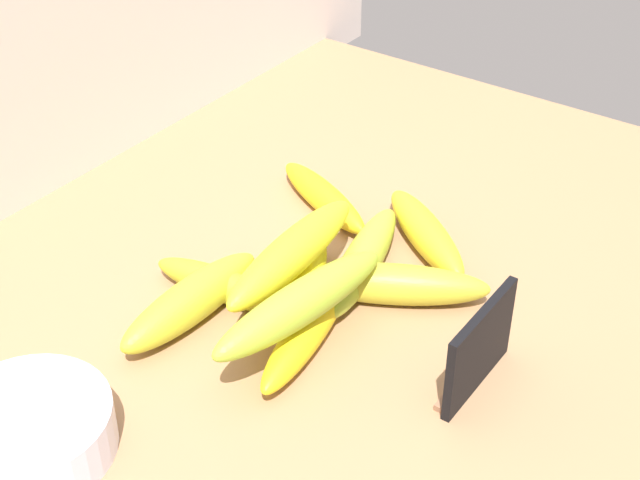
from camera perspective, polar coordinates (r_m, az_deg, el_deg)
counter_top at (r=91.19cm, az=-0.01°, el=-5.21°), size 110.00×76.00×3.00cm
chalkboard_sign at (r=81.69cm, az=9.76°, el=-6.58°), size 11.00×1.80×8.40cm
fruit_bowl at (r=79.62cm, az=-17.34°, el=-11.08°), size 13.70×13.70×4.21cm
banana_0 at (r=89.14cm, az=-7.88°, el=-3.70°), size 17.88×4.80×4.26cm
banana_1 at (r=93.83cm, az=2.72°, el=-1.28°), size 19.48×8.48×3.80cm
banana_2 at (r=91.33cm, az=-5.83°, el=-2.81°), size 5.06×16.27×3.31cm
banana_3 at (r=104.10cm, az=0.21°, el=2.66°), size 9.47×16.17×3.30cm
banana_4 at (r=85.81cm, az=-0.72°, el=-5.45°), size 18.65×7.01×3.42cm
banana_5 at (r=90.73cm, az=4.42°, el=-2.70°), size 12.99×18.55×4.08cm
banana_6 at (r=98.42cm, az=6.49°, el=0.42°), size 12.76×15.74×3.73cm
banana_7 at (r=90.71cm, az=-1.15°, el=-2.68°), size 16.13×9.80×3.87cm
banana_8 at (r=88.18cm, az=-1.69°, el=-0.76°), size 20.30×5.11×4.00cm
banana_9 at (r=82.85cm, az=-1.20°, el=-3.88°), size 20.77×7.03×3.96cm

